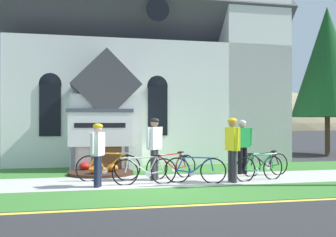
{
  "coord_description": "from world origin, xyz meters",
  "views": [
    {
      "loc": [
        -1.93,
        -9.69,
        1.67
      ],
      "look_at": [
        0.83,
        2.97,
        1.78
      ],
      "focal_mm": 43.09,
      "sensor_mm": 36.0,
      "label": 1
    }
  ],
  "objects_px": {
    "bicycle_white": "(195,170)",
    "bicycle_silver": "(108,167)",
    "bicycle_yellow": "(259,168)",
    "bicycle_black": "(265,164)",
    "cyclist_in_white_jersey": "(242,142)",
    "bicycle_green": "(172,166)",
    "roadside_conifer": "(327,62)",
    "cyclist_in_orange_jersey": "(232,144)",
    "bicycle_blue": "(145,171)",
    "cyclist_in_green_jersey": "(154,143)",
    "church_sign": "(100,130)",
    "cyclist_in_yellow_jersey": "(98,150)"
  },
  "relations": [
    {
      "from": "bicycle_green",
      "to": "bicycle_white",
      "type": "bearing_deg",
      "value": -66.62
    },
    {
      "from": "bicycle_green",
      "to": "roadside_conifer",
      "type": "xyz_separation_m",
      "value": [
        9.63,
        6.66,
        4.36
      ]
    },
    {
      "from": "bicycle_yellow",
      "to": "cyclist_in_green_jersey",
      "type": "distance_m",
      "value": 3.05
    },
    {
      "from": "bicycle_white",
      "to": "bicycle_silver",
      "type": "xyz_separation_m",
      "value": [
        -2.29,
        0.86,
        0.03
      ]
    },
    {
      "from": "church_sign",
      "to": "roadside_conifer",
      "type": "relative_size",
      "value": 0.29
    },
    {
      "from": "church_sign",
      "to": "cyclist_in_white_jersey",
      "type": "relative_size",
      "value": 1.28
    },
    {
      "from": "bicycle_white",
      "to": "bicycle_green",
      "type": "bearing_deg",
      "value": 113.38
    },
    {
      "from": "bicycle_silver",
      "to": "cyclist_in_yellow_jersey",
      "type": "xyz_separation_m",
      "value": [
        -0.33,
        -1.03,
        0.56
      ]
    },
    {
      "from": "bicycle_black",
      "to": "bicycle_blue",
      "type": "distance_m",
      "value": 4.05
    },
    {
      "from": "bicycle_white",
      "to": "bicycle_silver",
      "type": "height_order",
      "value": "bicycle_silver"
    },
    {
      "from": "bicycle_silver",
      "to": "cyclist_in_white_jersey",
      "type": "bearing_deg",
      "value": 8.04
    },
    {
      "from": "cyclist_in_green_jersey",
      "to": "cyclist_in_white_jersey",
      "type": "relative_size",
      "value": 1.03
    },
    {
      "from": "bicycle_black",
      "to": "cyclist_in_white_jersey",
      "type": "relative_size",
      "value": 0.99
    },
    {
      "from": "bicycle_green",
      "to": "cyclist_in_green_jersey",
      "type": "bearing_deg",
      "value": -154.26
    },
    {
      "from": "cyclist_in_yellow_jersey",
      "to": "cyclist_in_white_jersey",
      "type": "bearing_deg",
      "value": 19.52
    },
    {
      "from": "bicycle_black",
      "to": "cyclist_in_orange_jersey",
      "type": "xyz_separation_m",
      "value": [
        -1.53,
        -1.12,
        0.7
      ]
    },
    {
      "from": "church_sign",
      "to": "cyclist_in_green_jersey",
      "type": "xyz_separation_m",
      "value": [
        1.43,
        -2.19,
        -0.34
      ]
    },
    {
      "from": "cyclist_in_green_jersey",
      "to": "bicycle_yellow",
      "type": "bearing_deg",
      "value": -12.74
    },
    {
      "from": "bicycle_yellow",
      "to": "cyclist_in_green_jersey",
      "type": "bearing_deg",
      "value": 167.26
    },
    {
      "from": "bicycle_white",
      "to": "cyclist_in_green_jersey",
      "type": "height_order",
      "value": "cyclist_in_green_jersey"
    },
    {
      "from": "church_sign",
      "to": "bicycle_silver",
      "type": "xyz_separation_m",
      "value": [
        0.13,
        -2.03,
        -1.01
      ]
    },
    {
      "from": "church_sign",
      "to": "cyclist_in_orange_jersey",
      "type": "xyz_separation_m",
      "value": [
        3.45,
        -3.05,
        -0.34
      ]
    },
    {
      "from": "bicycle_green",
      "to": "cyclist_in_white_jersey",
      "type": "distance_m",
      "value": 2.56
    },
    {
      "from": "roadside_conifer",
      "to": "cyclist_in_orange_jersey",
      "type": "bearing_deg",
      "value": -136.38
    },
    {
      "from": "bicycle_white",
      "to": "bicycle_green",
      "type": "relative_size",
      "value": 0.98
    },
    {
      "from": "bicycle_black",
      "to": "cyclist_in_green_jersey",
      "type": "bearing_deg",
      "value": -175.79
    },
    {
      "from": "bicycle_yellow",
      "to": "bicycle_silver",
      "type": "relative_size",
      "value": 0.91
    },
    {
      "from": "bicycle_blue",
      "to": "bicycle_white",
      "type": "bearing_deg",
      "value": 0.37
    },
    {
      "from": "bicycle_yellow",
      "to": "bicycle_green",
      "type": "distance_m",
      "value": 2.51
    },
    {
      "from": "cyclist_in_white_jersey",
      "to": "roadside_conifer",
      "type": "distance_m",
      "value": 10.18
    },
    {
      "from": "cyclist_in_yellow_jersey",
      "to": "cyclist_in_green_jersey",
      "type": "height_order",
      "value": "cyclist_in_green_jersey"
    },
    {
      "from": "bicycle_black",
      "to": "bicycle_blue",
      "type": "bearing_deg",
      "value": -166.23
    },
    {
      "from": "bicycle_blue",
      "to": "cyclist_in_white_jersey",
      "type": "distance_m",
      "value": 3.75
    },
    {
      "from": "bicycle_black",
      "to": "cyclist_in_yellow_jersey",
      "type": "relative_size",
      "value": 1.05
    },
    {
      "from": "bicycle_yellow",
      "to": "bicycle_green",
      "type": "xyz_separation_m",
      "value": [
        -2.33,
        0.93,
        -0.0
      ]
    },
    {
      "from": "cyclist_in_orange_jersey",
      "to": "cyclist_in_white_jersey",
      "type": "bearing_deg",
      "value": 59.04
    },
    {
      "from": "cyclist_in_orange_jersey",
      "to": "bicycle_green",
      "type": "bearing_deg",
      "value": 142.04
    },
    {
      "from": "church_sign",
      "to": "bicycle_black",
      "type": "height_order",
      "value": "church_sign"
    },
    {
      "from": "bicycle_white",
      "to": "bicycle_yellow",
      "type": "height_order",
      "value": "bicycle_yellow"
    },
    {
      "from": "bicycle_white",
      "to": "cyclist_in_yellow_jersey",
      "type": "relative_size",
      "value": 0.97
    },
    {
      "from": "roadside_conifer",
      "to": "cyclist_in_green_jersey",
      "type": "bearing_deg",
      "value": -145.77
    },
    {
      "from": "cyclist_in_yellow_jersey",
      "to": "bicycle_blue",
      "type": "bearing_deg",
      "value": 7.7
    },
    {
      "from": "bicycle_black",
      "to": "bicycle_yellow",
      "type": "bearing_deg",
      "value": -125.18
    },
    {
      "from": "bicycle_silver",
      "to": "roadside_conifer",
      "type": "bearing_deg",
      "value": 30.51
    },
    {
      "from": "bicycle_yellow",
      "to": "bicycle_silver",
      "type": "bearing_deg",
      "value": 168.97
    },
    {
      "from": "church_sign",
      "to": "bicycle_silver",
      "type": "height_order",
      "value": "church_sign"
    },
    {
      "from": "bicycle_silver",
      "to": "bicycle_black",
      "type": "bearing_deg",
      "value": 1.16
    },
    {
      "from": "bicycle_white",
      "to": "bicycle_black",
      "type": "relative_size",
      "value": 0.92
    },
    {
      "from": "cyclist_in_white_jersey",
      "to": "bicycle_black",
      "type": "bearing_deg",
      "value": -42.72
    },
    {
      "from": "church_sign",
      "to": "bicycle_white",
      "type": "height_order",
      "value": "church_sign"
    }
  ]
}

